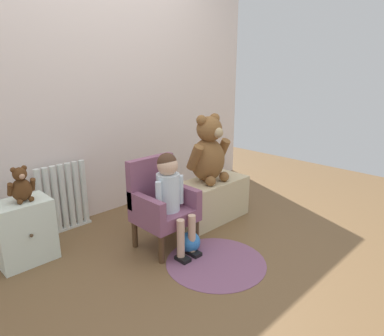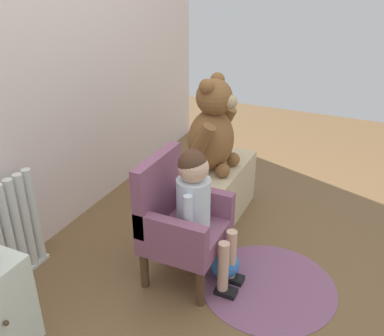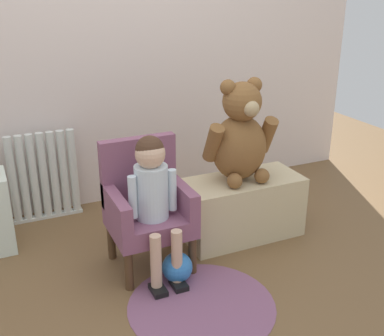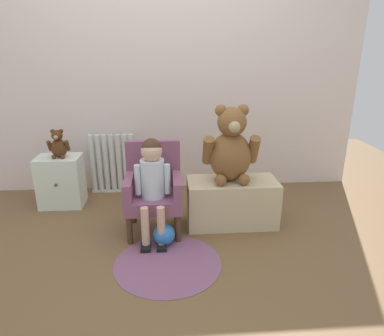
% 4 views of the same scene
% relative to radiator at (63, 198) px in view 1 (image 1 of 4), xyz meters
% --- Properties ---
extents(ground_plane, '(6.00, 6.00, 0.00)m').
position_rel_radiator_xyz_m(ground_plane, '(0.47, -1.19, -0.28)').
color(ground_plane, brown).
extents(back_wall, '(3.80, 0.05, 2.40)m').
position_rel_radiator_xyz_m(back_wall, '(0.47, 0.12, 0.92)').
color(back_wall, silver).
rests_on(back_wall, ground_plane).
extents(radiator, '(0.43, 0.05, 0.57)m').
position_rel_radiator_xyz_m(radiator, '(0.00, 0.00, 0.00)').
color(radiator, silver).
rests_on(radiator, ground_plane).
extents(small_dresser, '(0.37, 0.29, 0.45)m').
position_rel_radiator_xyz_m(small_dresser, '(-0.42, -0.27, -0.06)').
color(small_dresser, silver).
rests_on(small_dresser, ground_plane).
extents(child_armchair, '(0.41, 0.38, 0.68)m').
position_rel_radiator_xyz_m(child_armchair, '(0.42, -0.76, 0.06)').
color(child_armchair, '#834D68').
rests_on(child_armchair, ground_plane).
extents(child_figure, '(0.25, 0.35, 0.74)m').
position_rel_radiator_xyz_m(child_figure, '(0.42, -0.87, 0.20)').
color(child_figure, silver).
rests_on(child_figure, ground_plane).
extents(low_bench, '(0.70, 0.33, 0.37)m').
position_rel_radiator_xyz_m(low_bench, '(1.03, -0.72, -0.10)').
color(low_bench, '#CBB98F').
rests_on(low_bench, ground_plane).
extents(large_teddy_bear, '(0.43, 0.30, 0.58)m').
position_rel_radiator_xyz_m(large_teddy_bear, '(1.00, -0.70, 0.34)').
color(large_teddy_bear, brown).
rests_on(large_teddy_bear, low_bench).
extents(small_teddy_bear, '(0.18, 0.13, 0.25)m').
position_rel_radiator_xyz_m(small_teddy_bear, '(-0.39, -0.28, 0.27)').
color(small_teddy_bear, '#502E15').
rests_on(small_teddy_bear, small_dresser).
extents(floor_rug, '(0.71, 0.71, 0.01)m').
position_rel_radiator_xyz_m(floor_rug, '(0.51, -1.24, -0.28)').
color(floor_rug, '#7F506E').
rests_on(floor_rug, ground_plane).
extents(toy_ball, '(0.16, 0.16, 0.16)m').
position_rel_radiator_xyz_m(toy_ball, '(0.49, -1.00, -0.21)').
color(toy_ball, '#2F77C7').
rests_on(toy_ball, ground_plane).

